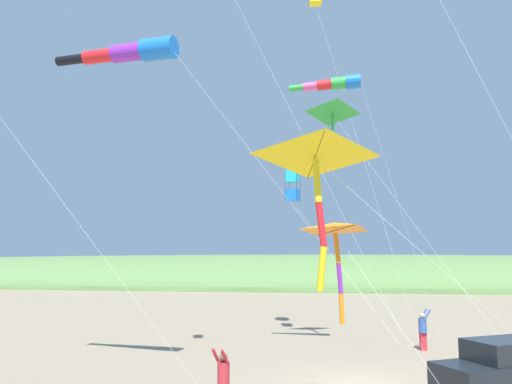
% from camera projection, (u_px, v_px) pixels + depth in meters
% --- Properties ---
extents(ground_plane, '(600.00, 600.00, 0.00)m').
position_uv_depth(ground_plane, '(360.00, 384.00, 18.17)').
color(ground_plane, gray).
extents(dune_ridge_grassy, '(28.00, 240.00, 8.78)m').
position_uv_depth(dune_ridge_grassy, '(330.00, 286.00, 72.36)').
color(dune_ridge_grassy, '#567A42').
rests_on(dune_ridge_grassy, ground_plane).
extents(parked_car, '(3.64, 4.67, 1.85)m').
position_uv_depth(parked_car, '(503.00, 368.00, 16.36)').
color(parked_car, black).
rests_on(parked_car, ground_plane).
extents(cooler_box, '(0.62, 0.42, 0.42)m').
position_uv_depth(cooler_box, '(460.00, 374.00, 18.66)').
color(cooler_box, black).
rests_on(cooler_box, ground_plane).
extents(person_adult_flyer, '(0.59, 0.67, 1.94)m').
position_uv_depth(person_adult_flyer, '(423.00, 328.00, 24.49)').
color(person_adult_flyer, '#B72833').
rests_on(person_adult_flyer, ground_plane).
extents(person_child_grey_jacket, '(0.66, 0.58, 1.86)m').
position_uv_depth(person_child_grey_jacket, '(223.00, 377.00, 15.00)').
color(person_child_grey_jacket, '#B72833').
rests_on(person_child_grey_jacket, ground_plane).
extents(kite_delta_striped_overhead, '(7.48, 7.81, 12.31)m').
position_uv_depth(kite_delta_striped_overhead, '(332.00, 114.00, 26.08)').
color(kite_delta_striped_overhead, green).
rests_on(kite_delta_striped_overhead, ground_plane).
extents(kite_delta_purple_drifting, '(2.48, 8.64, 7.23)m').
position_uv_depth(kite_delta_purple_drifting, '(316.00, 157.00, 11.08)').
color(kite_delta_purple_drifting, yellow).
rests_on(kite_delta_purple_drifting, ground_plane).
extents(kite_windsock_small_distant, '(1.25, 6.81, 12.78)m').
position_uv_depth(kite_windsock_small_distant, '(335.00, 84.00, 23.49)').
color(kite_windsock_small_distant, blue).
rests_on(kite_windsock_small_distant, ground_plane).
extents(kite_delta_long_streamer_left, '(3.37, 4.32, 5.53)m').
position_uv_depth(kite_delta_long_streamer_left, '(335.00, 230.00, 13.46)').
color(kite_delta_long_streamer_left, orange).
rests_on(kite_delta_long_streamer_left, ground_plane).
extents(kite_windsock_rainbow_low_near, '(1.54, 14.20, 12.67)m').
position_uv_depth(kite_windsock_rainbow_low_near, '(131.00, 52.00, 19.44)').
color(kite_windsock_rainbow_low_near, blue).
rests_on(kite_windsock_rainbow_low_near, ground_plane).
extents(kite_box_green_low_center, '(3.86, 6.07, 9.77)m').
position_uv_depth(kite_box_green_low_center, '(293.00, 186.00, 31.85)').
color(kite_box_green_low_center, '#1EB7C6').
rests_on(kite_box_green_low_center, ground_plane).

